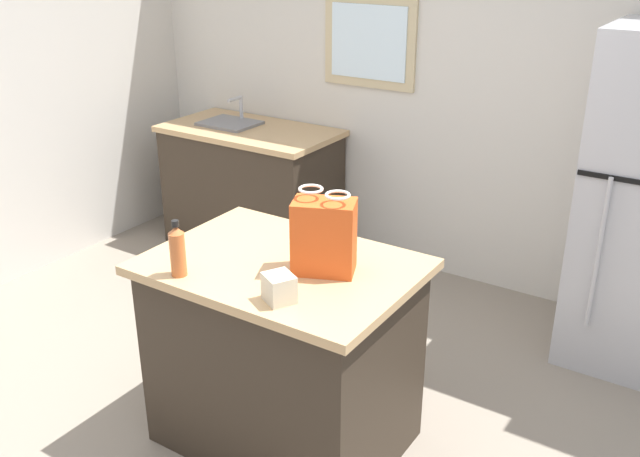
{
  "coord_description": "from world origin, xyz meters",
  "views": [
    {
      "loc": [
        1.57,
        -2.06,
        2.23
      ],
      "look_at": [
        -0.04,
        0.43,
        0.97
      ],
      "focal_mm": 39.8,
      "sensor_mm": 36.0,
      "label": 1
    }
  ],
  "objects": [
    {
      "name": "kitchen_island",
      "position": [
        -0.04,
        0.13,
        0.46
      ],
      "size": [
        1.14,
        0.82,
        0.92
      ],
      "color": "#33281E",
      "rests_on": "ground"
    },
    {
      "name": "ear_defenders",
      "position": [
        -0.07,
        0.38,
        0.94
      ],
      "size": [
        0.21,
        0.21,
        0.06
      ],
      "color": "black",
      "rests_on": "kitchen_island"
    },
    {
      "name": "bottle",
      "position": [
        -0.33,
        -0.19,
        1.03
      ],
      "size": [
        0.07,
        0.07,
        0.24
      ],
      "color": "#C66633",
      "rests_on": "kitchen_island"
    },
    {
      "name": "ground",
      "position": [
        0.0,
        0.0,
        0.0
      ],
      "size": [
        6.27,
        6.27,
        0.0
      ],
      "primitive_type": "plane",
      "color": "gray"
    },
    {
      "name": "small_box",
      "position": [
        0.15,
        -0.15,
        0.97
      ],
      "size": [
        0.15,
        0.14,
        0.11
      ],
      "primitive_type": "cube",
      "rotation": [
        0.0,
        0.0,
        -0.5
      ],
      "color": "beige",
      "rests_on": "kitchen_island"
    },
    {
      "name": "back_wall",
      "position": [
        -0.01,
        2.21,
        1.35
      ],
      "size": [
        5.22,
        0.13,
        2.69
      ],
      "color": "silver",
      "rests_on": "ground"
    },
    {
      "name": "shopping_bag",
      "position": [
        0.15,
        0.16,
        1.08
      ],
      "size": [
        0.29,
        0.24,
        0.35
      ],
      "color": "#DB511E",
      "rests_on": "kitchen_island"
    },
    {
      "name": "sink_counter",
      "position": [
        -1.55,
        1.8,
        0.47
      ],
      "size": [
        1.26,
        0.69,
        1.1
      ],
      "color": "#33281E",
      "rests_on": "ground"
    }
  ]
}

